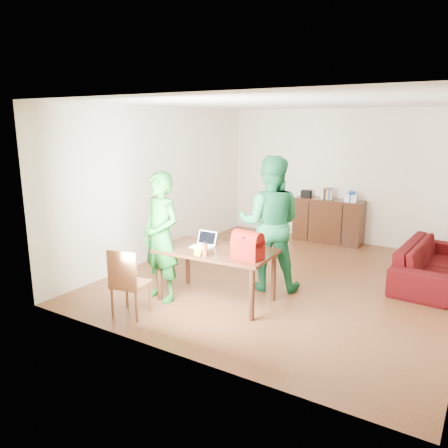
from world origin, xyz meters
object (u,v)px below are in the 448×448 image
Objects in this scene: table at (216,256)px; bottle at (205,250)px; person_near at (161,237)px; person_far at (270,224)px; chair at (131,296)px; sofa at (432,263)px; red_bag at (248,248)px; laptop at (202,244)px.

bottle is (0.06, -0.36, 0.19)m from table.
person_far is (1.07, 1.17, 0.09)m from person_near.
chair is 0.90m from person_near.
person_near is at bearing -156.17° from table.
bottle is at bearing 29.78° from chair.
person_near is 4.18m from sofa.
red_bag is at bearing 25.29° from bottle.
bottle is 0.09× the size of sofa.
bottle is at bearing -84.19° from table.
person_far is at bearing 52.95° from laptop.
laptop is (-0.63, -0.84, -0.21)m from person_far.
red_bag is (1.23, 0.23, -0.02)m from person_near.
bottle is 3.66m from sofa.
table is 4.20× the size of red_bag.
person_near is at bearing -143.23° from laptop.
laptop is 0.80m from red_bag.
person_far reaches higher than table.
table is 1.26m from chair.
table is 0.98m from person_far.
sofa is at bearing 53.60° from person_near.
person_near reaches higher than red_bag.
person_near is 0.74m from bottle.
chair is 0.46× the size of person_far.
laptop is at bearing 31.21° from person_far.
sofa is (2.05, 1.54, -0.68)m from person_far.
bottle reaches higher than sofa.
table is 0.82× the size of person_far.
laptop is (0.45, 0.34, -0.12)m from person_near.
person_far is 5.10× the size of red_bag.
person_far reaches higher than laptop.
table is 3.42m from sofa.
table reaches higher than sofa.
bottle is at bearing 141.95° from sofa.
person_near is at bearing 134.21° from sofa.
chair is 2.23m from person_far.
chair is 1.12m from bottle.
laptop is at bearing -179.63° from table.
person_near reaches higher than chair.
chair is at bearing -114.43° from laptop.
table is at bearing 4.03° from laptop.
sofa is at bearing 35.79° from chair.
table is 5.51× the size of laptop.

